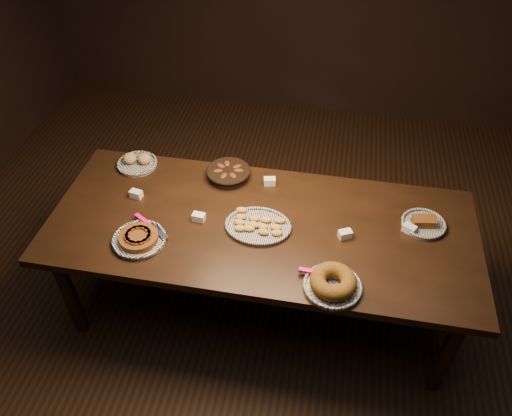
% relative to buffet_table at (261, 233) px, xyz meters
% --- Properties ---
extents(ground, '(5.00, 5.00, 0.00)m').
position_rel_buffet_table_xyz_m(ground, '(0.00, 0.00, -0.68)').
color(ground, black).
rests_on(ground, ground).
extents(buffet_table, '(2.40, 1.00, 0.75)m').
position_rel_buffet_table_xyz_m(buffet_table, '(0.00, 0.00, 0.00)').
color(buffet_table, black).
rests_on(buffet_table, ground).
extents(apple_tart_plate, '(0.30, 0.32, 0.06)m').
position_rel_buffet_table_xyz_m(apple_tart_plate, '(-0.62, -0.25, 0.10)').
color(apple_tart_plate, white).
rests_on(apple_tart_plate, buffet_table).
extents(madeleine_platter, '(0.36, 0.30, 0.04)m').
position_rel_buffet_table_xyz_m(madeleine_platter, '(-0.01, -0.03, 0.09)').
color(madeleine_platter, black).
rests_on(madeleine_platter, buffet_table).
extents(bundt_cake_plate, '(0.32, 0.29, 0.09)m').
position_rel_buffet_table_xyz_m(bundt_cake_plate, '(0.42, -0.38, 0.11)').
color(bundt_cake_plate, black).
rests_on(bundt_cake_plate, buffet_table).
extents(croissant_basket, '(0.28, 0.28, 0.07)m').
position_rel_buffet_table_xyz_m(croissant_basket, '(-0.27, 0.37, 0.11)').
color(croissant_basket, black).
rests_on(croissant_basket, buffet_table).
extents(bread_roll_plate, '(0.25, 0.25, 0.08)m').
position_rel_buffet_table_xyz_m(bread_roll_plate, '(-0.87, 0.38, 0.10)').
color(bread_roll_plate, white).
rests_on(bread_roll_plate, buffet_table).
extents(loaf_plate, '(0.25, 0.25, 0.06)m').
position_rel_buffet_table_xyz_m(loaf_plate, '(0.89, 0.15, 0.09)').
color(loaf_plate, black).
rests_on(loaf_plate, buffet_table).
extents(tent_cards, '(1.66, 0.44, 0.04)m').
position_rel_buffet_table_xyz_m(tent_cards, '(0.03, 0.10, 0.10)').
color(tent_cards, white).
rests_on(tent_cards, buffet_table).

